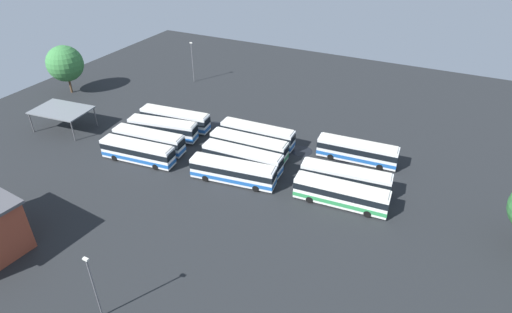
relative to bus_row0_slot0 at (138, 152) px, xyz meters
name	(u,v)px	position (x,y,z in m)	size (l,w,h in m)	color
ground_plane	(246,161)	(15.03, 7.38, -1.79)	(112.13, 112.13, 0.00)	black
bus_row0_slot0	(138,152)	(0.00, 0.00, 0.00)	(12.17, 3.63, 3.37)	silver
bus_row0_slot1	(149,140)	(-0.71, 3.64, 0.00)	(12.28, 3.54, 3.37)	silver
bus_row0_slot2	(163,129)	(-1.07, 7.84, 0.00)	(12.15, 4.41, 3.37)	silver
bus_row0_slot3	(175,119)	(-1.34, 11.75, 0.00)	(12.89, 3.72, 3.37)	silver
bus_row1_slot0	(233,172)	(15.85, 1.61, 0.00)	(12.72, 4.01, 3.37)	silver
bus_row1_slot1	(242,158)	(15.40, 5.39, 0.00)	(12.55, 2.91, 3.37)	silver
bus_row1_slot2	(249,146)	(14.59, 9.17, 0.00)	(12.71, 2.93, 3.37)	silver
bus_row1_slot3	(257,134)	(14.22, 13.06, 0.00)	(12.62, 2.88, 3.37)	silver
bus_row2_slot0	(341,194)	(31.26, 3.26, 0.00)	(12.66, 3.17, 3.37)	silver
bus_row2_slot1	(345,178)	(30.80, 7.13, 0.00)	(12.69, 3.58, 3.37)	silver
bus_row2_slot3	(357,151)	(30.41, 15.00, 0.00)	(12.39, 3.17, 3.37)	silver
maintenance_shelter	(61,110)	(-18.79, 2.89, 1.81)	(10.13, 7.35, 3.78)	slate
lamp_post_far_corner	(94,286)	(15.18, -24.16, 2.58)	(0.56, 0.28, 7.92)	slate
lamp_post_mid_lot	(192,61)	(-10.51, 31.66, 3.04)	(0.56, 0.28, 8.82)	slate
tree_east_edge	(65,64)	(-30.38, 15.25, 4.51)	(7.27, 7.27, 9.94)	brown
puddle_between_rows	(340,167)	(28.69, 12.40, -1.78)	(3.52, 3.52, 0.01)	black
puddle_front_lane	(273,136)	(15.56, 16.59, -1.78)	(1.47, 1.47, 0.01)	black
puddle_near_shelter	(302,151)	(21.74, 14.08, -1.78)	(3.50, 3.50, 0.01)	black
puddle_centre_drain	(214,125)	(4.26, 15.67, -1.78)	(2.82, 2.82, 0.01)	black
puddle_back_corner	(230,126)	(7.11, 16.54, -1.78)	(2.62, 2.62, 0.01)	black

